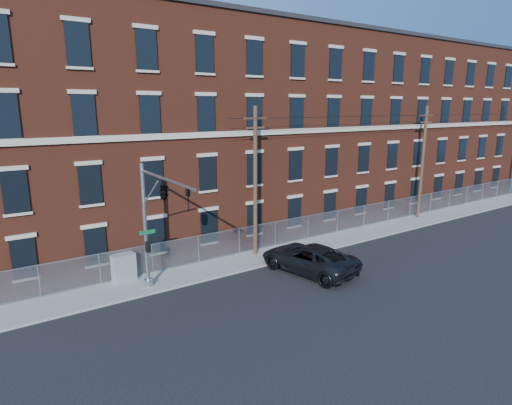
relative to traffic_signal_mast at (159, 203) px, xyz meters
The scene contains 10 objects.
ground 8.35m from the traffic_signal_mast, 19.98° to the right, with size 140.00×140.00×0.00m, color black.
sidewalk 18.98m from the traffic_signal_mast, ahead, with size 65.00×3.00×0.12m, color #999691.
mill_building 21.67m from the traffic_signal_mast, 33.14° to the left, with size 55.30×14.32×16.30m.
chain_link_fence 18.97m from the traffic_signal_mast, 12.89° to the left, with size 59.06×0.06×1.85m.
traffic_signal_mast is the anchor object (origin of this frame).
utility_pole_near 8.70m from the traffic_signal_mast, 23.14° to the left, with size 1.80×0.28×10.00m.
utility_pole_mid 26.22m from the traffic_signal_mast, ahead, with size 1.80×0.28×10.00m.
overhead_wires 26.49m from the traffic_signal_mast, ahead, with size 40.00×0.62×0.62m.
pickup_truck 10.22m from the traffic_signal_mast, ahead, with size 2.91×6.32×1.76m, color black.
utility_cabinet 5.94m from the traffic_signal_mast, 103.47° to the left, with size 1.30×0.65×1.62m, color gray.
Camera 1 is at (-13.29, -17.43, 10.03)m, focal length 29.59 mm.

